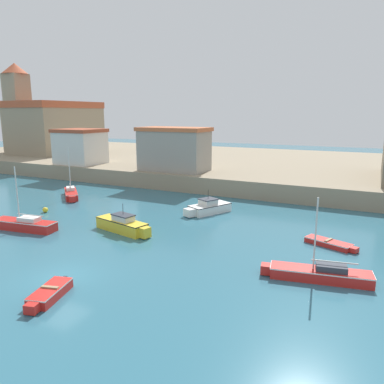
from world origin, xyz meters
TOP-DOWN VIEW (x-y plane):
  - ground_plane at (0.00, 0.00)m, footprint 200.00×200.00m
  - quay_seawall at (0.00, 44.61)m, footprint 120.00×40.00m
  - motorboat_white_0 at (1.89, 17.25)m, footprint 3.46×5.09m
  - motorboat_yellow_1 at (-2.04, 8.78)m, footprint 5.73×2.55m
  - sailboat_red_2 at (-9.85, 5.50)m, footprint 6.44×2.22m
  - sailboat_red_3 at (-15.22, 16.57)m, footprint 4.79×4.59m
  - sailboat_red_4 at (13.79, 6.43)m, footprint 6.40×2.37m
  - dinghy_red_5 at (13.67, 12.74)m, footprint 3.89×2.23m
  - dinghy_red_6 at (1.37, -2.22)m, footprint 1.85×3.49m
  - mooring_buoy at (-12.57, 10.32)m, footprint 0.53×0.53m
  - church at (-40.96, 38.63)m, footprint 15.09×16.03m
  - harbor_shed_near_wharf at (-24.00, 28.02)m, footprint 6.56×5.75m
  - harbor_shed_mid_row at (-8.00, 28.30)m, footprint 9.24×5.02m

SIDE VIEW (x-z plane):
  - ground_plane at x=0.00m, z-range 0.00..0.00m
  - dinghy_red_5 at x=13.67m, z-range -0.02..0.48m
  - mooring_buoy at x=-12.57m, z-range 0.00..0.53m
  - dinghy_red_6 at x=1.37m, z-range -0.01..0.62m
  - sailboat_red_4 at x=13.79m, z-range -2.05..2.89m
  - sailboat_red_3 at x=-15.22m, z-range -2.40..3.34m
  - sailboat_red_2 at x=-9.85m, z-range -2.18..3.15m
  - motorboat_white_0 at x=1.89m, z-range -0.62..1.72m
  - motorboat_yellow_1 at x=-2.04m, z-range -0.60..1.78m
  - quay_seawall at x=0.00m, z-range 0.00..2.04m
  - harbor_shed_near_wharf at x=-24.00m, z-range 2.07..7.28m
  - harbor_shed_mid_row at x=-8.00m, z-range 2.07..7.78m
  - church at x=-40.96m, z-range -0.98..15.87m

